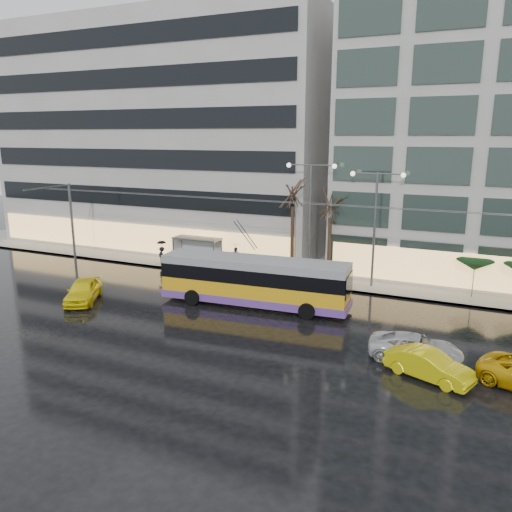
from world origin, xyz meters
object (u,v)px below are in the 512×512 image
Objects in this scene: trolleybus at (254,283)px; bus_shelter at (195,245)px; taxi_a at (83,291)px; street_lamp_near at (310,205)px.

trolleybus reaches higher than bus_shelter.
bus_shelter reaches higher than taxi_a.
taxi_a is at bearing -160.12° from trolleybus.
street_lamp_near is at bearing 13.83° from taxi_a.
bus_shelter is at bearing -179.37° from street_lamp_near.
street_lamp_near is (10.38, 0.11, 4.03)m from bus_shelter.
trolleybus is at bearing -8.26° from taxi_a.
trolleybus is 8.65m from street_lamp_near.
street_lamp_near is at bearing 0.63° from bus_shelter.
street_lamp_near reaches higher than taxi_a.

